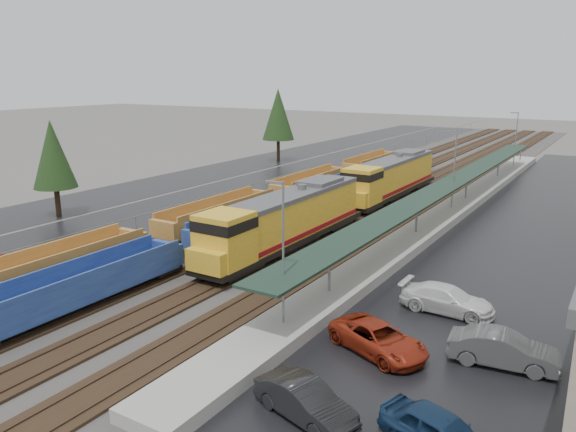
{
  "coord_description": "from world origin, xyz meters",
  "views": [
    {
      "loc": [
        23.65,
        -2.36,
        12.98
      ],
      "look_at": [
        0.75,
        34.55,
        2.0
      ],
      "focal_mm": 35.0,
      "sensor_mm": 36.0,
      "label": 1
    }
  ],
  "objects_px": {
    "parked_car_east_e": "(503,350)",
    "locomotive_lead": "(284,220)",
    "well_string_yellow": "(149,239)",
    "parked_car_east_a": "(305,401)",
    "well_string_blue": "(183,251)",
    "parked_car_east_c": "(447,300)",
    "parked_car_east_b": "(378,339)",
    "locomotive_trail": "(390,178)"
  },
  "relations": [
    {
      "from": "locomotive_trail",
      "to": "parked_car_east_e",
      "type": "xyz_separation_m",
      "value": [
        17.73,
        -30.31,
        -1.62
      ]
    },
    {
      "from": "locomotive_trail",
      "to": "parked_car_east_b",
      "type": "height_order",
      "value": "locomotive_trail"
    },
    {
      "from": "parked_car_east_c",
      "to": "parked_car_east_e",
      "type": "xyz_separation_m",
      "value": [
        3.94,
        -4.6,
        0.04
      ]
    },
    {
      "from": "well_string_yellow",
      "to": "well_string_blue",
      "type": "distance_m",
      "value": 4.08
    },
    {
      "from": "parked_car_east_b",
      "to": "parked_car_east_e",
      "type": "xyz_separation_m",
      "value": [
        5.33,
        1.85,
        0.08
      ]
    },
    {
      "from": "well_string_yellow",
      "to": "well_string_blue",
      "type": "relative_size",
      "value": 0.96
    },
    {
      "from": "parked_car_east_e",
      "to": "locomotive_lead",
      "type": "bearing_deg",
      "value": 54.89
    },
    {
      "from": "well_string_blue",
      "to": "locomotive_lead",
      "type": "bearing_deg",
      "value": 59.31
    },
    {
      "from": "parked_car_east_b",
      "to": "parked_car_east_c",
      "type": "distance_m",
      "value": 6.6
    },
    {
      "from": "parked_car_east_a",
      "to": "parked_car_east_e",
      "type": "distance_m",
      "value": 10.02
    },
    {
      "from": "parked_car_east_c",
      "to": "parked_car_east_b",
      "type": "bearing_deg",
      "value": 168.23
    },
    {
      "from": "well_string_yellow",
      "to": "parked_car_east_c",
      "type": "xyz_separation_m",
      "value": [
        21.79,
        1.24,
        -0.4
      ]
    },
    {
      "from": "locomotive_trail",
      "to": "parked_car_east_a",
      "type": "relative_size",
      "value": 4.46
    },
    {
      "from": "well_string_blue",
      "to": "parked_car_east_e",
      "type": "xyz_separation_m",
      "value": [
        21.73,
        -2.57,
        -0.35
      ]
    },
    {
      "from": "parked_car_east_b",
      "to": "parked_car_east_a",
      "type": "bearing_deg",
      "value": -160.65
    },
    {
      "from": "parked_car_east_a",
      "to": "parked_car_east_b",
      "type": "distance_m",
      "value": 6.42
    },
    {
      "from": "well_string_yellow",
      "to": "parked_car_east_a",
      "type": "relative_size",
      "value": 21.48
    },
    {
      "from": "well_string_yellow",
      "to": "parked_car_east_c",
      "type": "distance_m",
      "value": 21.83
    },
    {
      "from": "locomotive_trail",
      "to": "well_string_blue",
      "type": "height_order",
      "value": "locomotive_trail"
    },
    {
      "from": "well_string_yellow",
      "to": "parked_car_east_a",
      "type": "height_order",
      "value": "well_string_yellow"
    },
    {
      "from": "well_string_yellow",
      "to": "parked_car_east_c",
      "type": "height_order",
      "value": "well_string_yellow"
    },
    {
      "from": "well_string_blue",
      "to": "parked_car_east_a",
      "type": "xyz_separation_m",
      "value": [
        16.07,
        -10.84,
        -0.41
      ]
    },
    {
      "from": "well_string_blue",
      "to": "parked_car_east_c",
      "type": "distance_m",
      "value": 17.91
    },
    {
      "from": "locomotive_lead",
      "to": "well_string_yellow",
      "type": "bearing_deg",
      "value": -143.35
    },
    {
      "from": "locomotive_trail",
      "to": "parked_car_east_e",
      "type": "bearing_deg",
      "value": -59.68
    },
    {
      "from": "locomotive_lead",
      "to": "well_string_yellow",
      "type": "xyz_separation_m",
      "value": [
        -8.0,
        -5.95,
        -1.26
      ]
    },
    {
      "from": "well_string_blue",
      "to": "locomotive_trail",
      "type": "bearing_deg",
      "value": 81.79
    },
    {
      "from": "well_string_yellow",
      "to": "parked_car_east_a",
      "type": "distance_m",
      "value": 23.19
    },
    {
      "from": "well_string_blue",
      "to": "parked_car_east_b",
      "type": "height_order",
      "value": "well_string_blue"
    },
    {
      "from": "parked_car_east_c",
      "to": "parked_car_east_e",
      "type": "height_order",
      "value": "parked_car_east_e"
    },
    {
      "from": "locomotive_lead",
      "to": "well_string_blue",
      "type": "bearing_deg",
      "value": -120.69
    },
    {
      "from": "parked_car_east_c",
      "to": "parked_car_east_e",
      "type": "relative_size",
      "value": 1.07
    },
    {
      "from": "well_string_yellow",
      "to": "parked_car_east_b",
      "type": "bearing_deg",
      "value": -14.33
    },
    {
      "from": "locomotive_trail",
      "to": "well_string_yellow",
      "type": "height_order",
      "value": "locomotive_trail"
    },
    {
      "from": "parked_car_east_a",
      "to": "parked_car_east_c",
      "type": "relative_size",
      "value": 0.86
    },
    {
      "from": "parked_car_east_e",
      "to": "parked_car_east_c",
      "type": "bearing_deg",
      "value": 33.16
    },
    {
      "from": "well_string_yellow",
      "to": "parked_car_east_c",
      "type": "relative_size",
      "value": 18.54
    },
    {
      "from": "well_string_yellow",
      "to": "parked_car_east_b",
      "type": "height_order",
      "value": "well_string_yellow"
    },
    {
      "from": "parked_car_east_e",
      "to": "parked_car_east_a",
      "type": "bearing_deg",
      "value": 138.21
    },
    {
      "from": "parked_car_east_b",
      "to": "parked_car_east_c",
      "type": "height_order",
      "value": "parked_car_east_c"
    },
    {
      "from": "well_string_blue",
      "to": "parked_car_east_e",
      "type": "relative_size",
      "value": 20.76
    },
    {
      "from": "parked_car_east_e",
      "to": "parked_car_east_b",
      "type": "bearing_deg",
      "value": 101.76
    }
  ]
}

